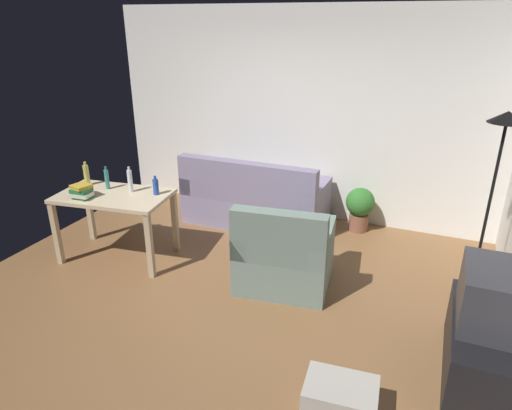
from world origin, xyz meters
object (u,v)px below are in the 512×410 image
tv (491,296)px  armchair (284,256)px  tv_stand (478,348)px  book_stack (81,191)px  storage_box (340,402)px  bottle_clear (130,181)px  couch (254,202)px  desk (114,203)px  bottle_blue (156,187)px  torchiere_lamp (499,157)px  bottle_tall (107,179)px  potted_plant (360,206)px  bottle_squat (86,175)px

tv → armchair: same height
tv_stand → book_stack: (-3.92, 0.26, 0.59)m
book_stack → storage_box: bearing=-19.4°
bottle_clear → book_stack: 0.51m
couch → armchair: (0.86, -1.26, 0.01)m
tv → desk: tv is taller
armchair → storage_box: armchair is taller
desk → book_stack: 0.36m
bottle_blue → bottle_clear: bearing=-172.4°
torchiere_lamp → armchair: torchiere_lamp is taller
bottle_clear → bottle_blue: 0.31m
couch → tv: bearing=144.2°
bottle_tall → storage_box: bearing=-25.2°
desk → bottle_tall: (-0.16, 0.11, 0.22)m
torchiere_lamp → armchair: (-1.77, -0.53, -1.09)m
couch → potted_plant: couch is taller
couch → armchair: 1.53m
storage_box → bottle_clear: bottle_clear is taller
bottle_tall → bottle_blue: bearing=6.1°
bottle_tall → bottle_blue: (0.60, 0.06, -0.02)m
couch → bottle_clear: size_ratio=6.31×
bottle_clear → tv: bearing=-9.7°
tv_stand → bottle_blue: 3.38m
storage_box → bottle_squat: size_ratio=1.74×
tv → book_stack: (-3.93, 0.26, 0.13)m
tv_stand → storage_box: (-0.86, -0.83, -0.09)m
couch → potted_plant: size_ratio=3.18×
bottle_clear → bottle_blue: (0.30, 0.04, -0.04)m
desk → book_stack: book_stack is taller
tv_stand → torchiere_lamp: size_ratio=0.61×
couch → tv_stand: size_ratio=1.65×
torchiere_lamp → bottle_clear: bearing=-171.0°
bottle_tall → bottle_clear: size_ratio=0.91×
couch → book_stack: (-1.29, -1.64, 0.53)m
bottle_tall → armchair: bearing=1.4°
bottle_blue → book_stack: size_ratio=0.87×
tv_stand → bottle_blue: bearing=78.7°
desk → bottle_squat: size_ratio=4.65×
book_stack → potted_plant: bearing=36.8°
tv_stand → armchair: (-1.77, 0.63, 0.08)m
armchair → torchiere_lamp: bearing=-170.5°
storage_box → book_stack: 3.32m
armchair → potted_plant: bearing=-113.4°
armchair → bottle_tall: size_ratio=3.83×
tv → desk: (-3.70, 0.47, -0.05)m
couch → desk: couch is taller
bottle_tall → bottle_squat: bearing=177.7°
tv_stand → storage_box: size_ratio=2.29×
couch → storage_box: bearing=123.1°
torchiere_lamp → storage_box: size_ratio=3.77×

